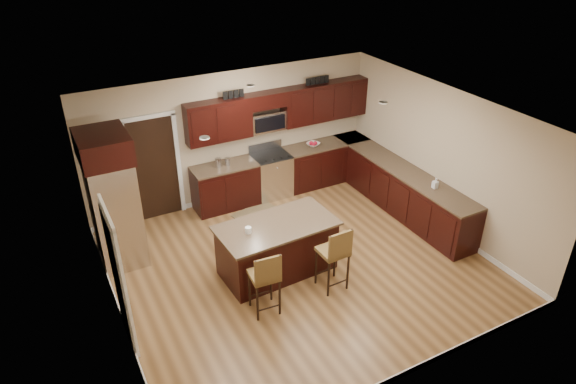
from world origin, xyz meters
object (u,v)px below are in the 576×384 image
stool_right (335,252)px  refrigerator (113,198)px  island (277,249)px  range (271,175)px  stool_left (265,276)px

stool_right → refrigerator: bearing=137.2°
island → stool_right: bearing=-57.8°
range → island: bearing=-114.3°
stool_left → refrigerator: (-1.60, 2.45, 0.51)m
stool_right → refrigerator: 3.76m
range → refrigerator: 3.47m
range → island: range is taller
stool_left → island: bearing=58.9°
stool_right → refrigerator: refrigerator is taller
stool_left → refrigerator: bearing=128.3°
refrigerator → stool_left: bearing=-56.8°
range → island: (-1.08, -2.40, -0.04)m
range → stool_right: (-0.49, -3.25, 0.24)m
island → refrigerator: 2.84m
range → refrigerator: (-3.30, -0.80, 0.73)m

